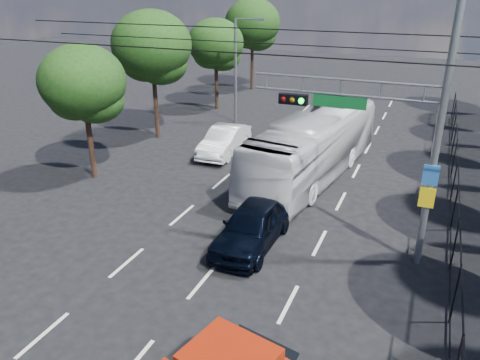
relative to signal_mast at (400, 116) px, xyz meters
The scene contains 12 objects.
lane_markings 9.56m from the signal_mast, 131.33° to the left, with size 6.12×38.00×0.01m.
signal_mast is the anchor object (origin of this frame).
streetlight_left 18.24m from the signal_mast, 129.66° to the left, with size 2.09×0.22×7.08m.
utility_wires 5.71m from the signal_mast, behind, with size 22.00×5.04×0.74m.
fence_right 6.37m from the signal_mast, 61.03° to the left, with size 0.06×34.03×2.00m.
tree_left_b 14.62m from the signal_mast, behind, with size 4.08×4.08×6.63m.
tree_left_c 17.57m from the signal_mast, 149.06° to the left, with size 4.80×4.80×7.80m.
tree_left_d 22.48m from the signal_mast, 130.73° to the left, with size 4.20×4.20×6.83m.
tree_left_e 29.12m from the signal_mast, 120.71° to the left, with size 4.92×4.92×7.99m.
navy_hatchback 6.50m from the signal_mast, 166.75° to the right, with size 1.91×4.75×1.62m, color black.
white_bus 8.47m from the signal_mast, 123.84° to the left, with size 2.75×11.74×3.27m, color silver.
white_van 13.33m from the signal_mast, 141.55° to the left, with size 1.66×4.76×1.57m, color silver.
Camera 1 is at (6.19, -7.49, 9.19)m, focal length 35.00 mm.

